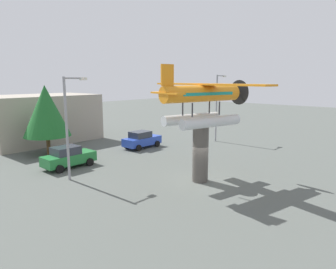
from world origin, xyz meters
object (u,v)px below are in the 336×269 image
object	(u,v)px
floatplane_monument	(203,101)
streetlight_secondary	(217,103)
storefront_building	(41,118)
tree_east	(46,111)
car_mid_green	(68,157)
car_far_blue	(142,139)
display_pedestal	(200,154)
streetlight_primary	(69,120)

from	to	relation	value
floatplane_monument	streetlight_secondary	size ratio (longest dim) A/B	1.37
storefront_building	tree_east	xyz separation A→B (m)	(-2.67, -6.60, 1.50)
car_mid_green	car_far_blue	bearing A→B (deg)	5.29
floatplane_monument	car_mid_green	bearing A→B (deg)	127.20
storefront_building	tree_east	size ratio (longest dim) A/B	1.79
display_pedestal	storefront_building	bearing A→B (deg)	91.31
floatplane_monument	streetlight_secondary	xyz separation A→B (m)	(12.86, 6.96, -1.21)
car_mid_green	streetlight_secondary	world-z (taller)	streetlight_secondary
streetlight_secondary	tree_east	bearing A→B (deg)	152.33
streetlight_primary	tree_east	size ratio (longest dim) A/B	1.10
car_far_blue	tree_east	world-z (taller)	tree_east
car_far_blue	tree_east	size ratio (longest dim) A/B	0.64
car_mid_green	floatplane_monument	bearing A→B (deg)	-66.19
streetlight_primary	display_pedestal	bearing A→B (deg)	-51.32
floatplane_monument	tree_east	bearing A→B (deg)	115.45
storefront_building	streetlight_primary	bearing A→B (deg)	-109.31
display_pedestal	tree_east	world-z (taller)	tree_east
streetlight_primary	tree_east	distance (m)	8.65
floatplane_monument	tree_east	distance (m)	15.85
display_pedestal	car_far_blue	world-z (taller)	display_pedestal
floatplane_monument	streetlight_primary	size ratio (longest dim) A/B	1.43
streetlight_secondary	storefront_building	bearing A→B (deg)	131.82
car_far_blue	storefront_building	xyz separation A→B (m)	(-5.20, 11.18, 1.78)
tree_east	storefront_building	bearing A→B (deg)	67.99
display_pedestal	tree_east	distance (m)	15.87
car_far_blue	storefront_building	distance (m)	12.46
streetlight_secondary	storefront_building	xyz separation A→B (m)	(-13.49, 15.07, -1.76)
streetlight_secondary	storefront_building	world-z (taller)	streetlight_secondary
floatplane_monument	streetlight_primary	world-z (taller)	floatplane_monument
floatplane_monument	car_far_blue	size ratio (longest dim) A/B	2.47
floatplane_monument	streetlight_primary	distance (m)	9.35
storefront_building	car_far_blue	bearing A→B (deg)	-65.07
car_mid_green	streetlight_secondary	xyz separation A→B (m)	(17.28, -3.06, 3.54)
streetlight_secondary	tree_east	xyz separation A→B (m)	(-16.16, 8.47, -0.26)
streetlight_primary	streetlight_secondary	size ratio (longest dim) A/B	0.95
streetlight_primary	storefront_building	distance (m)	15.83
display_pedestal	car_mid_green	bearing A→B (deg)	113.26
car_mid_green	car_far_blue	world-z (taller)	same
streetlight_primary	car_far_blue	bearing A→B (deg)	19.50
car_mid_green	storefront_building	bearing A→B (deg)	72.49
streetlight_secondary	tree_east	distance (m)	18.25
streetlight_primary	storefront_building	size ratio (longest dim) A/B	0.61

